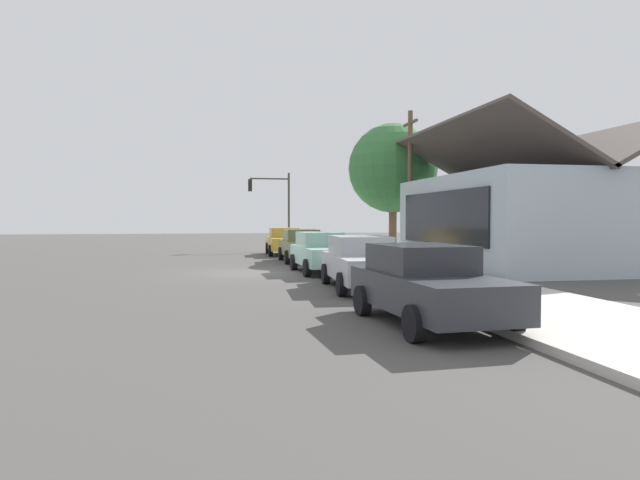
# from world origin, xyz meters

# --- Properties ---
(ground_plane) EXTENTS (120.00, 120.00, 0.00)m
(ground_plane) POSITION_xyz_m (0.00, 0.00, 0.00)
(ground_plane) COLOR #4C4947
(sidewalk_curb) EXTENTS (60.00, 4.20, 0.16)m
(sidewalk_curb) POSITION_xyz_m (0.00, 5.60, 0.08)
(sidewalk_curb) COLOR beige
(sidewalk_curb) RESTS_ON ground
(car_mustard) EXTENTS (4.51, 2.17, 1.59)m
(car_mustard) POSITION_xyz_m (-10.60, 2.65, 0.81)
(car_mustard) COLOR gold
(car_mustard) RESTS_ON ground
(car_olive) EXTENTS (4.58, 2.08, 1.59)m
(car_olive) POSITION_xyz_m (-5.21, 2.81, 0.82)
(car_olive) COLOR olive
(car_olive) RESTS_ON ground
(car_seafoam) EXTENTS (4.57, 2.05, 1.59)m
(car_seafoam) POSITION_xyz_m (0.53, 2.64, 0.81)
(car_seafoam) COLOR #9ED1BC
(car_seafoam) RESTS_ON ground
(car_silver) EXTENTS (4.90, 2.27, 1.59)m
(car_silver) POSITION_xyz_m (5.77, 2.88, 0.82)
(car_silver) COLOR silver
(car_silver) RESTS_ON ground
(car_charcoal) EXTENTS (4.61, 2.26, 1.59)m
(car_charcoal) POSITION_xyz_m (11.62, 2.61, 0.82)
(car_charcoal) COLOR #2D3035
(car_charcoal) RESTS_ON ground
(storefront_building) EXTENTS (11.23, 8.25, 6.20)m
(storefront_building) POSITION_xyz_m (-0.27, 11.98, 2.12)
(storefront_building) COLOR #ADBCC6
(storefront_building) RESTS_ON ground
(shade_tree) EXTENTS (4.99, 4.99, 7.45)m
(shade_tree) POSITION_xyz_m (-8.04, 8.45, 4.94)
(shade_tree) COLOR brown
(shade_tree) RESTS_ON ground
(traffic_light_main) EXTENTS (0.37, 2.79, 5.20)m
(traffic_light_main) POSITION_xyz_m (-15.53, 2.54, 3.49)
(traffic_light_main) COLOR #383833
(traffic_light_main) RESTS_ON ground
(utility_pole_wooden) EXTENTS (1.80, 0.24, 7.50)m
(utility_pole_wooden) POSITION_xyz_m (-4.62, 8.20, 3.93)
(utility_pole_wooden) COLOR brown
(utility_pole_wooden) RESTS_ON ground
(fire_hydrant_red) EXTENTS (0.22, 0.22, 0.71)m
(fire_hydrant_red) POSITION_xyz_m (9.11, 4.20, 0.50)
(fire_hydrant_red) COLOR red
(fire_hydrant_red) RESTS_ON sidewalk_curb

